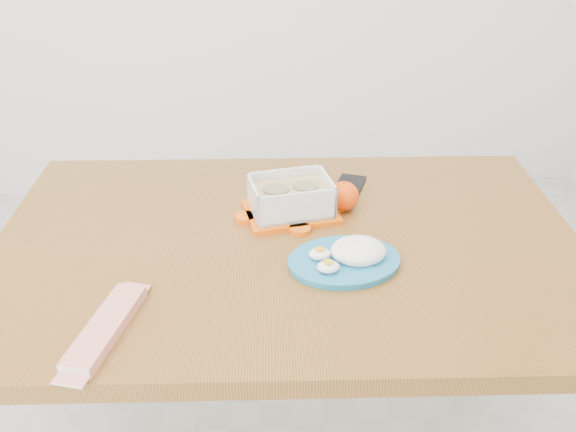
{
  "coord_description": "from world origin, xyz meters",
  "views": [
    {
      "loc": [
        0.09,
        -1.14,
        1.48
      ],
      "look_at": [
        0.17,
        0.03,
        0.81
      ],
      "focal_mm": 40.0,
      "sensor_mm": 36.0,
      "label": 1
    }
  ],
  "objects": [
    {
      "name": "orange_fruit",
      "position": [
        0.31,
        0.16,
        0.78
      ],
      "size": [
        0.07,
        0.07,
        0.07
      ],
      "primitive_type": "sphere",
      "color": "#FF3A05",
      "rests_on": "dining_table"
    },
    {
      "name": "food_container",
      "position": [
        0.18,
        0.14,
        0.79
      ],
      "size": [
        0.23,
        0.19,
        0.09
      ],
      "rotation": [
        0.0,
        0.0,
        0.18
      ],
      "color": "#ED5607",
      "rests_on": "dining_table"
    },
    {
      "name": "rice_plate",
      "position": [
        0.29,
        -0.07,
        0.77
      ],
      "size": [
        0.26,
        0.26,
        0.06
      ],
      "rotation": [
        0.0,
        0.0,
        0.15
      ],
      "color": "teal",
      "rests_on": "dining_table"
    },
    {
      "name": "dining_table",
      "position": [
        0.17,
        0.03,
        0.66
      ],
      "size": [
        1.3,
        0.89,
        0.75
      ],
      "rotation": [
        0.0,
        0.0,
        -0.04
      ],
      "color": "brown",
      "rests_on": "ground"
    },
    {
      "name": "candy_bar",
      "position": [
        -0.17,
        -0.25,
        0.76
      ],
      "size": [
        0.12,
        0.23,
        0.02
      ],
      "primitive_type": "cube",
      "rotation": [
        0.0,
        0.0,
        1.29
      ],
      "color": "red",
      "rests_on": "dining_table"
    },
    {
      "name": "smartphone",
      "position": [
        0.34,
        0.26,
        0.75
      ],
      "size": [
        0.1,
        0.14,
        0.01
      ],
      "primitive_type": "cube",
      "rotation": [
        0.0,
        0.0,
        -0.36
      ],
      "color": "black",
      "rests_on": "dining_table"
    }
  ]
}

